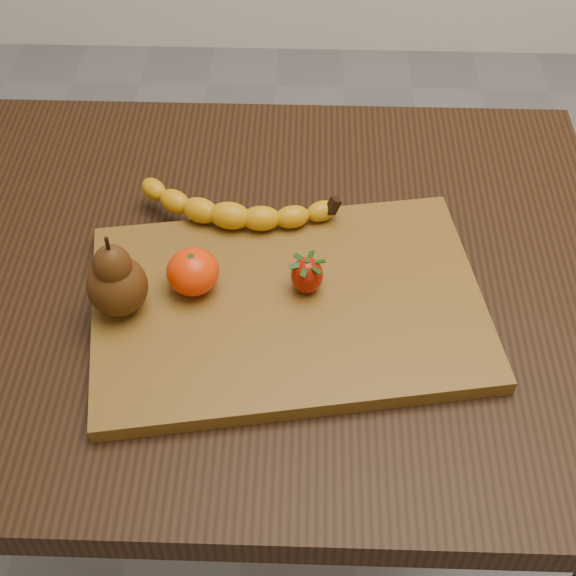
{
  "coord_description": "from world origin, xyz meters",
  "views": [
    {
      "loc": [
        0.11,
        -0.67,
        1.48
      ],
      "look_at": [
        0.09,
        -0.06,
        0.8
      ],
      "focal_mm": 50.0,
      "sensor_mm": 36.0,
      "label": 1
    }
  ],
  "objects_px": {
    "pear": "(115,274)",
    "mandarin": "(193,272)",
    "table": "(221,322)",
    "cutting_board": "(288,305)"
  },
  "relations": [
    {
      "from": "table",
      "to": "mandarin",
      "type": "relative_size",
      "value": 16.36
    },
    {
      "from": "table",
      "to": "mandarin",
      "type": "xyz_separation_m",
      "value": [
        -0.02,
        -0.04,
        0.14
      ]
    },
    {
      "from": "pear",
      "to": "mandarin",
      "type": "bearing_deg",
      "value": 21.82
    },
    {
      "from": "table",
      "to": "cutting_board",
      "type": "distance_m",
      "value": 0.15
    },
    {
      "from": "pear",
      "to": "mandarin",
      "type": "height_order",
      "value": "pear"
    },
    {
      "from": "pear",
      "to": "mandarin",
      "type": "distance_m",
      "value": 0.09
    },
    {
      "from": "cutting_board",
      "to": "pear",
      "type": "bearing_deg",
      "value": 175.18
    },
    {
      "from": "pear",
      "to": "table",
      "type": "bearing_deg",
      "value": 37.55
    },
    {
      "from": "mandarin",
      "to": "pear",
      "type": "bearing_deg",
      "value": -158.18
    },
    {
      "from": "table",
      "to": "cutting_board",
      "type": "height_order",
      "value": "cutting_board"
    }
  ]
}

